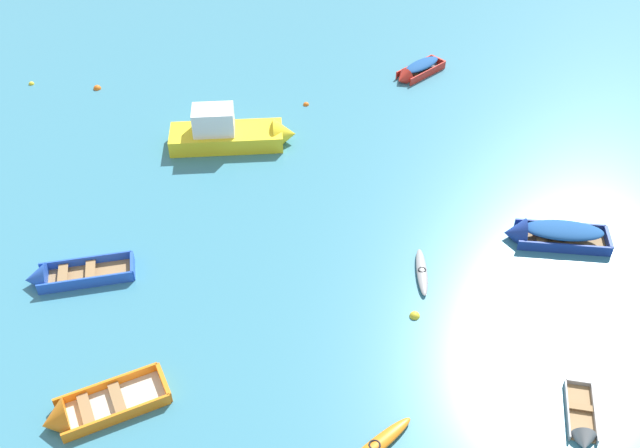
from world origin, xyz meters
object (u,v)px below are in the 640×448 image
rowboat_blue_midfield_left (60,277)px  mooring_buoy_midfield (32,84)px  mooring_buoy_between_boats_left (306,105)px  rowboat_red_center (415,71)px  kayak_orange_outer_right (374,447)px  rowboat_deep_blue_far_back (546,234)px  mooring_buoy_outer_edge (415,316)px  motor_launch_yellow_cluster_outer (235,133)px  rowboat_grey_back_row_left (582,430)px  rowboat_orange_back_row_right (79,414)px  kayak_grey_back_row_center (422,272)px  mooring_buoy_near_foreground (97,89)px

rowboat_blue_midfield_left → mooring_buoy_midfield: (-10.22, 14.25, -0.24)m
rowboat_blue_midfield_left → mooring_buoy_between_boats_left: size_ratio=13.52×
rowboat_red_center → kayak_orange_outer_right: (2.73, -25.51, -0.19)m
rowboat_deep_blue_far_back → mooring_buoy_outer_edge: bearing=-129.1°
motor_launch_yellow_cluster_outer → mooring_buoy_outer_edge: size_ratio=16.31×
kayak_orange_outer_right → mooring_buoy_outer_edge: size_ratio=7.65×
rowboat_grey_back_row_left → rowboat_deep_blue_far_back: rowboat_deep_blue_far_back is taller
rowboat_red_center → mooring_buoy_midfield: 22.90m
rowboat_orange_back_row_right → rowboat_blue_midfield_left: size_ratio=0.95×
rowboat_red_center → kayak_grey_back_row_center: size_ratio=1.30×
mooring_buoy_near_foreground → rowboat_orange_back_row_right: bearing=-63.4°
kayak_orange_outer_right → mooring_buoy_outer_edge: bearing=86.8°
rowboat_grey_back_row_left → mooring_buoy_outer_edge: (-6.43, 3.81, -0.12)m
rowboat_red_center → kayak_orange_outer_right: bearing=-83.9°
mooring_buoy_midfield → mooring_buoy_between_boats_left: 16.52m
kayak_grey_back_row_center → mooring_buoy_outer_edge: 2.47m
kayak_grey_back_row_center → mooring_buoy_near_foreground: (-20.83, 10.47, -0.13)m
kayak_orange_outer_right → mooring_buoy_near_foreground: (-20.57, 19.27, -0.16)m
rowboat_grey_back_row_left → rowboat_blue_midfield_left: 21.27m
rowboat_grey_back_row_left → mooring_buoy_midfield: (-31.40, 16.23, -0.12)m
mooring_buoy_midfield → mooring_buoy_near_foreground: (4.04, 0.52, 0.00)m
rowboat_orange_back_row_right → rowboat_blue_midfield_left: 7.21m
rowboat_orange_back_row_right → mooring_buoy_between_boats_left: 22.16m
motor_launch_yellow_cluster_outer → rowboat_deep_blue_far_back: motor_launch_yellow_cluster_outer is taller
rowboat_red_center → rowboat_blue_midfield_left: size_ratio=0.81×
rowboat_deep_blue_far_back → kayak_orange_outer_right: bearing=-113.0°
kayak_grey_back_row_center → mooring_buoy_between_boats_left: kayak_grey_back_row_center is taller
rowboat_blue_midfield_left → mooring_buoy_midfield: 17.53m
mooring_buoy_midfield → rowboat_deep_blue_far_back: bearing=-12.1°
rowboat_grey_back_row_left → mooring_buoy_between_boats_left: rowboat_grey_back_row_left is taller
kayak_grey_back_row_center → rowboat_blue_midfield_left: bearing=-163.7°
rowboat_deep_blue_far_back → motor_launch_yellow_cluster_outer: bearing=167.2°
kayak_grey_back_row_center → mooring_buoy_between_boats_left: size_ratio=8.49×
mooring_buoy_outer_edge → mooring_buoy_near_foreground: mooring_buoy_near_foreground is taller
motor_launch_yellow_cluster_outer → kayak_orange_outer_right: 19.24m
kayak_orange_outer_right → mooring_buoy_midfield: (-24.61, 18.75, -0.16)m
kayak_orange_outer_right → mooring_buoy_outer_edge: 6.34m
mooring_buoy_near_foreground → mooring_buoy_midfield: bearing=-172.7°
rowboat_grey_back_row_left → mooring_buoy_outer_edge: rowboat_grey_back_row_left is taller
mooring_buoy_near_foreground → rowboat_red_center: bearing=19.3°
rowboat_blue_midfield_left → mooring_buoy_outer_edge: size_ratio=10.90×
rowboat_red_center → mooring_buoy_between_boats_left: size_ratio=11.00×
rowboat_red_center → mooring_buoy_between_boats_left: 7.30m
rowboat_orange_back_row_right → motor_launch_yellow_cluster_outer: bearing=91.6°
rowboat_orange_back_row_right → rowboat_grey_back_row_left: 17.46m
kayak_grey_back_row_center → mooring_buoy_near_foreground: kayak_grey_back_row_center is taller
motor_launch_yellow_cluster_outer → kayak_grey_back_row_center: (10.99, -7.16, -0.58)m
mooring_buoy_outer_edge → mooring_buoy_between_boats_left: mooring_buoy_outer_edge is taller
mooring_buoy_between_boats_left → rowboat_red_center: bearing=41.4°
rowboat_grey_back_row_left → mooring_buoy_between_boats_left: bearing=129.5°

